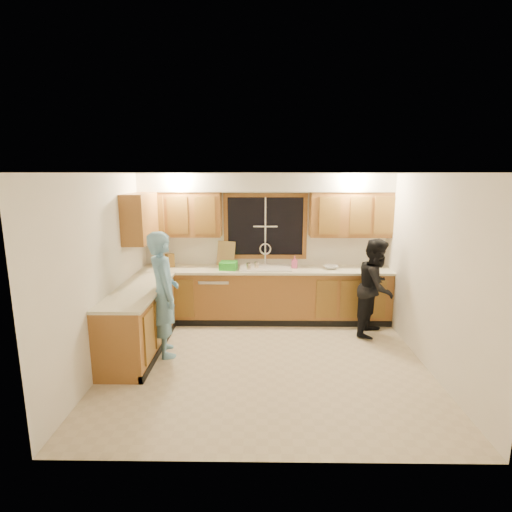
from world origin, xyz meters
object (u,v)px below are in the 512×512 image
(dish_crate, at_px, (228,266))
(bowl, at_px, (331,267))
(stove, at_px, (126,337))
(man, at_px, (164,294))
(soap_bottle, at_px, (295,262))
(dishwasher, at_px, (216,297))
(woman, at_px, (376,287))
(sink, at_px, (265,272))
(knife_block, at_px, (170,260))

(dish_crate, xyz_separation_m, bowl, (1.72, 0.05, -0.04))
(stove, height_order, man, man)
(stove, bearing_deg, soap_bottle, 39.17)
(soap_bottle, bearing_deg, dishwasher, -177.38)
(stove, relative_size, woman, 0.59)
(stove, xyz_separation_m, dish_crate, (1.18, 1.75, 0.53))
(man, bearing_deg, soap_bottle, -77.26)
(sink, xyz_separation_m, man, (-1.41, -1.33, 0.01))
(sink, bearing_deg, knife_block, 177.07)
(knife_block, height_order, dish_crate, knife_block)
(sink, relative_size, stove, 0.96)
(woman, bearing_deg, stove, 139.66)
(knife_block, bearing_deg, stove, -137.14)
(bowl, bearing_deg, dishwasher, 179.84)
(man, bearing_deg, dish_crate, -55.25)
(woman, xyz_separation_m, dish_crate, (-2.34, 0.51, 0.22))
(dishwasher, height_order, woman, woman)
(woman, bearing_deg, dish_crate, 107.93)
(soap_bottle, bearing_deg, man, -144.11)
(sink, xyz_separation_m, dishwasher, (-0.85, -0.01, -0.45))
(bowl, bearing_deg, woman, -42.60)
(soap_bottle, bearing_deg, knife_block, 179.01)
(man, height_order, knife_block, man)
(dish_crate, height_order, soap_bottle, soap_bottle)
(man, distance_m, woman, 3.22)
(dishwasher, bearing_deg, sink, 0.99)
(man, relative_size, woman, 1.14)
(woman, height_order, dish_crate, woman)
(man, distance_m, knife_block, 1.45)
(sink, relative_size, dish_crate, 3.10)
(sink, height_order, dish_crate, sink)
(man, relative_size, dish_crate, 6.28)
(dishwasher, relative_size, stove, 0.91)
(stove, xyz_separation_m, bowl, (2.90, 1.80, 0.50))
(bowl, bearing_deg, soap_bottle, 173.67)
(woman, height_order, knife_block, woman)
(dish_crate, bearing_deg, knife_block, 171.14)
(knife_block, bearing_deg, dishwasher, -49.40)
(dish_crate, relative_size, soap_bottle, 1.34)
(stove, distance_m, knife_block, 2.00)
(stove, xyz_separation_m, woman, (3.52, 1.24, 0.31))
(man, distance_m, dish_crate, 1.49)
(dishwasher, distance_m, stove, 2.04)
(sink, distance_m, stove, 2.60)
(soap_bottle, relative_size, bowl, 0.88)
(woman, bearing_deg, soap_bottle, 92.85)
(sink, height_order, man, man)
(man, xyz_separation_m, woman, (3.13, 0.75, -0.11))
(woman, height_order, bowl, woman)
(sink, height_order, bowl, sink)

